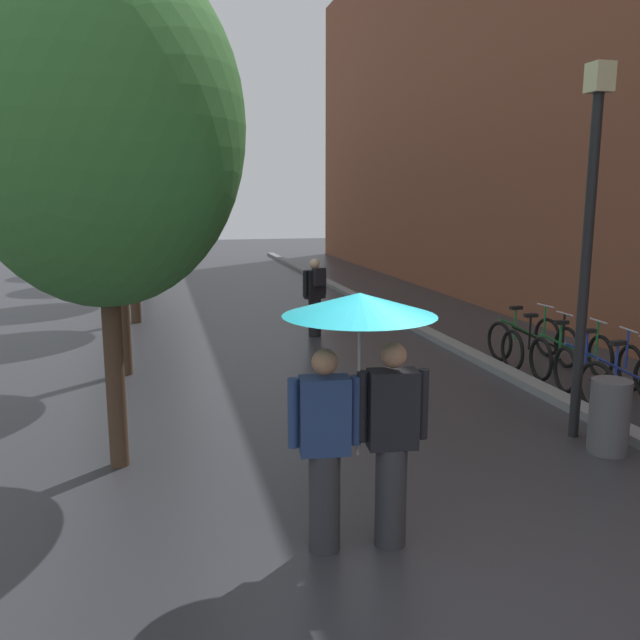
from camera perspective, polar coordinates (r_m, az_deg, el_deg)
ground_plane at (r=5.42m, az=13.64°, el=-21.64°), size 80.00×80.00×0.00m
kerb_strip at (r=15.30m, az=7.08°, el=0.03°), size 0.30×36.00×0.12m
street_tree_0 at (r=7.10m, az=-18.50°, el=15.64°), size 2.87×2.87×5.37m
street_tree_1 at (r=10.94m, az=-17.52°, el=15.47°), size 2.42×2.42×5.23m
street_tree_2 at (r=15.49m, az=-16.29°, el=13.45°), size 2.59×2.59×5.22m
street_tree_3 at (r=19.41m, az=-16.33°, el=12.98°), size 2.59×2.59×5.25m
street_tree_4 at (r=23.32m, az=-15.27°, el=11.65°), size 2.99×2.99×4.98m
street_tree_5 at (r=27.69m, az=-15.44°, el=13.42°), size 2.91×2.91×6.15m
parked_bicycle_0 at (r=9.97m, az=24.95°, el=-4.83°), size 1.16×0.83×0.96m
parked_bicycle_1 at (r=10.60m, az=22.92°, el=-3.78°), size 1.16×0.84×0.96m
parked_bicycle_2 at (r=11.15m, az=20.87°, el=-2.95°), size 1.13×0.78×0.96m
parked_bicycle_3 at (r=11.63m, az=18.47°, el=-2.25°), size 1.08×0.70×0.96m
parked_bicycle_4 at (r=12.32m, az=17.22°, el=-1.47°), size 1.15×0.81×0.96m
couple_under_umbrella at (r=5.26m, az=3.41°, el=-4.88°), size 1.22×1.22×2.13m
street_lamp_post at (r=8.22m, az=22.21°, el=7.45°), size 0.24×0.24×4.31m
litter_bin at (r=8.19m, az=23.74°, el=-7.64°), size 0.44×0.44×0.85m
pedestrian_walking_midground at (r=13.53m, az=-0.43°, el=2.16°), size 0.54×0.43×1.61m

